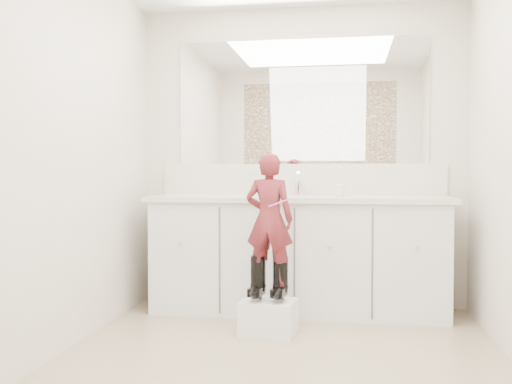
# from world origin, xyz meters

# --- Properties ---
(floor) EXTENTS (3.00, 3.00, 0.00)m
(floor) POSITION_xyz_m (0.00, 0.00, 0.00)
(floor) COLOR #998664
(floor) RESTS_ON ground
(wall_back) EXTENTS (2.60, 0.00, 2.60)m
(wall_back) POSITION_xyz_m (0.00, 1.50, 1.20)
(wall_back) COLOR beige
(wall_back) RESTS_ON floor
(wall_front) EXTENTS (2.60, 0.00, 2.60)m
(wall_front) POSITION_xyz_m (0.00, -1.50, 1.20)
(wall_front) COLOR beige
(wall_front) RESTS_ON floor
(wall_left) EXTENTS (0.00, 3.00, 3.00)m
(wall_left) POSITION_xyz_m (-1.30, 0.00, 1.20)
(wall_left) COLOR beige
(wall_left) RESTS_ON floor
(vanity_cabinet) EXTENTS (2.20, 0.55, 0.85)m
(vanity_cabinet) POSITION_xyz_m (0.00, 1.23, 0.42)
(vanity_cabinet) COLOR silver
(vanity_cabinet) RESTS_ON floor
(countertop) EXTENTS (2.28, 0.58, 0.04)m
(countertop) POSITION_xyz_m (0.00, 1.21, 0.87)
(countertop) COLOR beige
(countertop) RESTS_ON vanity_cabinet
(backsplash) EXTENTS (2.28, 0.03, 0.25)m
(backsplash) POSITION_xyz_m (0.00, 1.49, 1.02)
(backsplash) COLOR beige
(backsplash) RESTS_ON countertop
(mirror) EXTENTS (2.00, 0.02, 1.00)m
(mirror) POSITION_xyz_m (0.00, 1.49, 1.64)
(mirror) COLOR white
(mirror) RESTS_ON wall_back
(faucet) EXTENTS (0.08, 0.08, 0.10)m
(faucet) POSITION_xyz_m (0.00, 1.38, 0.94)
(faucet) COLOR silver
(faucet) RESTS_ON countertop
(cup) EXTENTS (0.12, 0.12, 0.10)m
(cup) POSITION_xyz_m (0.32, 1.20, 0.94)
(cup) COLOR #F1E7C1
(cup) RESTS_ON countertop
(soap_bottle) EXTENTS (0.10, 0.10, 0.17)m
(soap_bottle) POSITION_xyz_m (-0.36, 1.25, 0.98)
(soap_bottle) COLOR beige
(soap_bottle) RESTS_ON countertop
(step_stool) EXTENTS (0.38, 0.33, 0.22)m
(step_stool) POSITION_xyz_m (-0.14, 0.60, 0.11)
(step_stool) COLOR white
(step_stool) RESTS_ON floor
(boot_left) EXTENTS (0.13, 0.21, 0.29)m
(boot_left) POSITION_xyz_m (-0.21, 0.62, 0.37)
(boot_left) COLOR black
(boot_left) RESTS_ON step_stool
(boot_right) EXTENTS (0.13, 0.21, 0.29)m
(boot_right) POSITION_xyz_m (-0.06, 0.62, 0.37)
(boot_right) COLOR black
(boot_right) RESTS_ON step_stool
(toddler) EXTENTS (0.34, 0.25, 0.88)m
(toddler) POSITION_xyz_m (-0.14, 0.62, 0.76)
(toddler) COLOR #AA3440
(toddler) RESTS_ON step_stool
(toothbrush) EXTENTS (0.14, 0.03, 0.06)m
(toothbrush) POSITION_xyz_m (-0.07, 0.54, 0.87)
(toothbrush) COLOR #DA55A7
(toothbrush) RESTS_ON toddler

